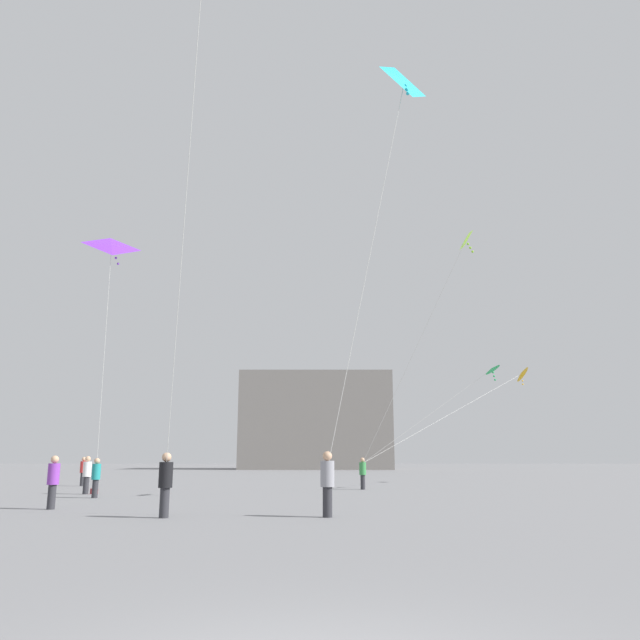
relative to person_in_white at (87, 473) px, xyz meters
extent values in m
cylinder|color=#2D2D33|center=(0.00, 0.00, -0.53)|extent=(0.25, 0.25, 0.76)
cylinder|color=white|center=(0.00, 0.00, 0.18)|extent=(0.36, 0.36, 0.66)
sphere|color=tan|center=(0.00, 0.00, 0.63)|extent=(0.25, 0.25, 0.25)
cylinder|color=#2D2D33|center=(1.34, -2.60, -0.55)|extent=(0.24, 0.24, 0.72)
cylinder|color=teal|center=(1.34, -2.60, 0.12)|extent=(0.35, 0.35, 0.63)
sphere|color=tan|center=(1.34, -2.60, 0.56)|extent=(0.24, 0.24, 0.24)
cylinder|color=#2D2D33|center=(10.74, -10.81, -0.50)|extent=(0.27, 0.27, 0.81)
cylinder|color=gray|center=(10.74, -10.81, 0.26)|extent=(0.39, 0.39, 0.71)
sphere|color=tan|center=(10.74, -10.81, 0.74)|extent=(0.27, 0.27, 0.27)
cylinder|color=#2D2D33|center=(6.27, -11.02, -0.51)|extent=(0.26, 0.26, 0.80)
cylinder|color=black|center=(6.27, -11.02, 0.23)|extent=(0.38, 0.38, 0.69)
sphere|color=tan|center=(6.27, -11.02, 0.71)|extent=(0.26, 0.26, 0.26)
cylinder|color=#2D2D33|center=(12.62, 4.11, -0.55)|extent=(0.24, 0.24, 0.72)
cylinder|color=#388C47|center=(12.62, 4.11, 0.13)|extent=(0.35, 0.35, 0.63)
sphere|color=tan|center=(12.62, 4.11, 0.56)|extent=(0.24, 0.24, 0.24)
cylinder|color=#2D2D33|center=(1.97, -8.21, -0.53)|extent=(0.25, 0.25, 0.76)
cylinder|color=purple|center=(1.97, -8.21, 0.18)|extent=(0.36, 0.36, 0.66)
sphere|color=tan|center=(1.97, -8.21, 0.64)|extent=(0.25, 0.25, 0.25)
cylinder|color=#2D2D33|center=(-3.13, 7.84, -0.54)|extent=(0.24, 0.24, 0.74)
cylinder|color=red|center=(-3.13, 7.84, 0.15)|extent=(0.35, 0.35, 0.64)
sphere|color=tan|center=(-3.13, 7.84, 0.59)|extent=(0.24, 0.24, 0.24)
cylinder|color=silver|center=(7.21, -14.29, 6.38)|extent=(1.90, 6.55, 11.98)
pyramid|color=#1EB2C6|center=(13.01, -12.56, 11.36)|extent=(1.45, 1.42, 0.92)
sphere|color=#1EB2C6|center=(13.00, -12.68, 11.14)|extent=(0.10, 0.10, 0.10)
sphere|color=#1EB2C6|center=(13.01, -12.82, 10.93)|extent=(0.10, 0.10, 0.10)
sphere|color=#1EB2C6|center=(13.02, -12.96, 10.72)|extent=(0.10, 0.10, 0.10)
cylinder|color=silver|center=(11.87, -11.67, 5.87)|extent=(2.27, 1.75, 10.96)
pyramid|color=#8CD12D|center=(16.57, -3.94, 9.58)|extent=(0.60, 1.20, 0.65)
sphere|color=#8CD12D|center=(16.64, -4.07, 9.36)|extent=(0.10, 0.10, 0.10)
sphere|color=#8CD12D|center=(16.70, -4.20, 9.15)|extent=(0.10, 0.10, 0.10)
sphere|color=#8CD12D|center=(16.75, -4.33, 8.94)|extent=(0.10, 0.10, 0.10)
cylinder|color=silver|center=(14.61, 0.08, 4.98)|extent=(3.99, 8.07, 9.19)
cone|color=green|center=(19.65, 4.49, 5.31)|extent=(1.10, 1.14, 0.57)
sphere|color=green|center=(19.65, 4.35, 5.10)|extent=(0.10, 0.10, 0.10)
sphere|color=green|center=(19.65, 4.21, 4.89)|extent=(0.10, 0.10, 0.10)
sphere|color=green|center=(19.65, 4.07, 4.68)|extent=(0.10, 0.10, 0.10)
cylinder|color=silver|center=(16.14, 4.30, 2.85)|extent=(7.04, 0.39, 4.93)
pyramid|color=purple|center=(1.84, -4.17, 9.27)|extent=(1.93, 1.53, 0.82)
sphere|color=purple|center=(1.90, -4.03, 9.04)|extent=(0.10, 0.10, 0.10)
sphere|color=purple|center=(1.96, -3.91, 8.83)|extent=(0.10, 0.10, 0.10)
sphere|color=purple|center=(2.03, -3.78, 8.62)|extent=(0.10, 0.10, 0.10)
cylinder|color=silver|center=(1.59, -3.38, 4.82)|extent=(0.51, 1.58, 8.87)
cone|color=yellow|center=(23.40, 11.40, 5.94)|extent=(0.80, 1.16, 1.01)
sphere|color=yellow|center=(23.45, 11.53, 5.73)|extent=(0.10, 0.10, 0.10)
sphere|color=yellow|center=(23.50, 11.66, 5.52)|extent=(0.10, 0.10, 0.10)
sphere|color=yellow|center=(23.55, 11.79, 5.31)|extent=(0.10, 0.10, 0.10)
cylinder|color=silver|center=(18.01, 7.76, 3.17)|extent=(10.79, 7.31, 5.57)
cube|color=gray|center=(9.53, 57.04, 5.43)|extent=(20.00, 10.31, 12.69)
cube|color=maroon|center=(0.35, 0.10, -0.79)|extent=(0.34, 0.20, 0.24)
camera|label=1|loc=(10.66, -28.80, 0.73)|focal=35.15mm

